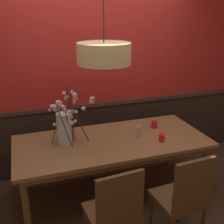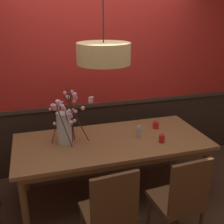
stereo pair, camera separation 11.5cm
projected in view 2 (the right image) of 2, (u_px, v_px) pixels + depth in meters
The scene contains 12 objects.
ground_plane at pixel (112, 194), 3.39m from camera, with size 24.00×24.00×0.00m, color #422D1E.
back_wall at pixel (95, 70), 3.63m from camera, with size 5.51×0.14×2.79m.
dining_table at pixel (112, 146), 3.16m from camera, with size 2.17×0.97×0.74m.
chair_near_side_right at pixel (181, 199), 2.47m from camera, with size 0.44×0.44×0.98m.
chair_far_side_right at pixel (117, 125), 4.09m from camera, with size 0.42×0.39×0.97m.
chair_near_side_left at pixel (110, 210), 2.35m from camera, with size 0.46×0.43×0.94m.
chair_far_side_left at pixel (72, 129), 3.95m from camera, with size 0.42×0.42×0.95m.
vase_with_blossoms at pixel (65, 124), 3.00m from camera, with size 0.43×0.57×0.66m.
candle_holder_nearer_center at pixel (156, 125), 3.43m from camera, with size 0.08×0.08×0.09m.
candle_holder_nearer_edge at pixel (162, 139), 3.06m from camera, with size 0.07×0.07×0.09m.
condiment_bottle at pixel (139, 132), 3.18m from camera, with size 0.05×0.05×0.14m.
pendant_lamp at pixel (104, 53), 2.72m from camera, with size 0.54×0.54×1.17m.
Camera 2 is at (-0.80, -2.72, 2.12)m, focal length 44.33 mm.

